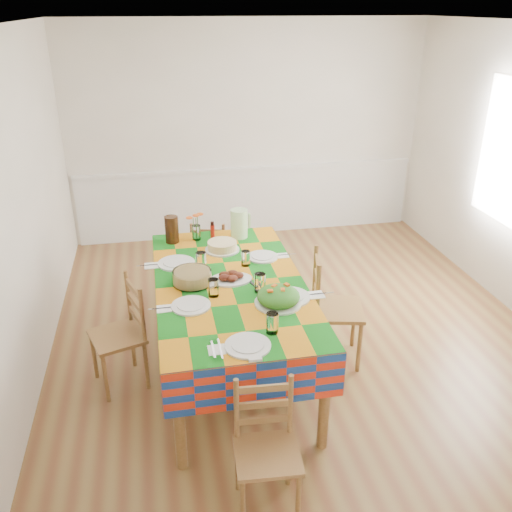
{
  "coord_description": "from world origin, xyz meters",
  "views": [
    {
      "loc": [
        -1.22,
        -4.23,
        2.83
      ],
      "look_at": [
        -0.45,
        -0.29,
        0.96
      ],
      "focal_mm": 38.0,
      "sensor_mm": 36.0,
      "label": 1
    }
  ],
  "objects_px": {
    "meat_platter": "(230,277)",
    "green_pitcher": "(239,223)",
    "chair_near": "(266,450)",
    "chair_far": "(210,258)",
    "chair_left": "(122,335)",
    "dining_table": "(230,292)",
    "chair_right": "(332,309)",
    "tea_pitcher": "(172,229)"
  },
  "relations": [
    {
      "from": "chair_left",
      "to": "dining_table",
      "type": "bearing_deg",
      "value": 70.46
    },
    {
      "from": "chair_far",
      "to": "chair_right",
      "type": "distance_m",
      "value": 1.62
    },
    {
      "from": "green_pitcher",
      "to": "dining_table",
      "type": "bearing_deg",
      "value": -104.11
    },
    {
      "from": "chair_near",
      "to": "chair_far",
      "type": "relative_size",
      "value": 1.02
    },
    {
      "from": "meat_platter",
      "to": "tea_pitcher",
      "type": "relative_size",
      "value": 1.37
    },
    {
      "from": "green_pitcher",
      "to": "chair_far",
      "type": "relative_size",
      "value": 0.32
    },
    {
      "from": "meat_platter",
      "to": "chair_far",
      "type": "relative_size",
      "value": 0.4
    },
    {
      "from": "green_pitcher",
      "to": "chair_left",
      "type": "bearing_deg",
      "value": -141.52
    },
    {
      "from": "dining_table",
      "to": "chair_far",
      "type": "bearing_deg",
      "value": 90.4
    },
    {
      "from": "tea_pitcher",
      "to": "chair_right",
      "type": "distance_m",
      "value": 1.61
    },
    {
      "from": "chair_left",
      "to": "chair_right",
      "type": "bearing_deg",
      "value": 71.25
    },
    {
      "from": "meat_platter",
      "to": "chair_right",
      "type": "height_order",
      "value": "chair_right"
    },
    {
      "from": "chair_near",
      "to": "chair_left",
      "type": "bearing_deg",
      "value": 126.16
    },
    {
      "from": "tea_pitcher",
      "to": "chair_far",
      "type": "distance_m",
      "value": 0.84
    },
    {
      "from": "dining_table",
      "to": "chair_near",
      "type": "xyz_separation_m",
      "value": [
        0.0,
        -1.37,
        -0.32
      ]
    },
    {
      "from": "meat_platter",
      "to": "chair_left",
      "type": "xyz_separation_m",
      "value": [
        -0.88,
        -0.01,
        -0.42
      ]
    },
    {
      "from": "green_pitcher",
      "to": "chair_near",
      "type": "height_order",
      "value": "green_pitcher"
    },
    {
      "from": "green_pitcher",
      "to": "chair_far",
      "type": "xyz_separation_m",
      "value": [
        -0.23,
        0.49,
        -0.56
      ]
    },
    {
      "from": "dining_table",
      "to": "meat_platter",
      "type": "relative_size",
      "value": 6.36
    },
    {
      "from": "meat_platter",
      "to": "chair_right",
      "type": "xyz_separation_m",
      "value": [
        0.86,
        -0.01,
        -0.38
      ]
    },
    {
      "from": "chair_left",
      "to": "chair_right",
      "type": "xyz_separation_m",
      "value": [
        1.74,
        -0.0,
        0.04
      ]
    },
    {
      "from": "dining_table",
      "to": "tea_pitcher",
      "type": "height_order",
      "value": "tea_pitcher"
    },
    {
      "from": "chair_left",
      "to": "chair_right",
      "type": "height_order",
      "value": "chair_right"
    },
    {
      "from": "tea_pitcher",
      "to": "chair_right",
      "type": "xyz_separation_m",
      "value": [
        1.27,
        -0.87,
        -0.48
      ]
    },
    {
      "from": "meat_platter",
      "to": "chair_near",
      "type": "xyz_separation_m",
      "value": [
        -0.01,
        -1.4,
        -0.45
      ]
    },
    {
      "from": "meat_platter",
      "to": "chair_far",
      "type": "bearing_deg",
      "value": 90.74
    },
    {
      "from": "dining_table",
      "to": "chair_right",
      "type": "xyz_separation_m",
      "value": [
        0.87,
        0.01,
        -0.26
      ]
    },
    {
      "from": "chair_far",
      "to": "meat_platter",
      "type": "bearing_deg",
      "value": 104.99
    },
    {
      "from": "tea_pitcher",
      "to": "green_pitcher",
      "type": "bearing_deg",
      "value": 0.12
    },
    {
      "from": "chair_far",
      "to": "chair_right",
      "type": "xyz_separation_m",
      "value": [
        0.88,
        -1.36,
        0.07
      ]
    },
    {
      "from": "chair_left",
      "to": "meat_platter",
      "type": "bearing_deg",
      "value": 72.01
    },
    {
      "from": "meat_platter",
      "to": "chair_near",
      "type": "bearing_deg",
      "value": -90.22
    },
    {
      "from": "meat_platter",
      "to": "green_pitcher",
      "type": "height_order",
      "value": "green_pitcher"
    },
    {
      "from": "green_pitcher",
      "to": "chair_far",
      "type": "distance_m",
      "value": 0.78
    },
    {
      "from": "tea_pitcher",
      "to": "chair_near",
      "type": "distance_m",
      "value": 2.35
    },
    {
      "from": "chair_far",
      "to": "chair_near",
      "type": "bearing_deg",
      "value": 104.5
    },
    {
      "from": "dining_table",
      "to": "meat_platter",
      "type": "xyz_separation_m",
      "value": [
        0.01,
        0.02,
        0.12
      ]
    },
    {
      "from": "green_pitcher",
      "to": "tea_pitcher",
      "type": "xyz_separation_m",
      "value": [
        -0.62,
        -0.0,
        -0.01
      ]
    },
    {
      "from": "green_pitcher",
      "to": "chair_near",
      "type": "bearing_deg",
      "value": -95.55
    },
    {
      "from": "chair_far",
      "to": "chair_left",
      "type": "xyz_separation_m",
      "value": [
        -0.86,
        -1.36,
        0.03
      ]
    },
    {
      "from": "dining_table",
      "to": "chair_left",
      "type": "relative_size",
      "value": 2.38
    },
    {
      "from": "chair_left",
      "to": "tea_pitcher",
      "type": "bearing_deg",
      "value": 132.81
    }
  ]
}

